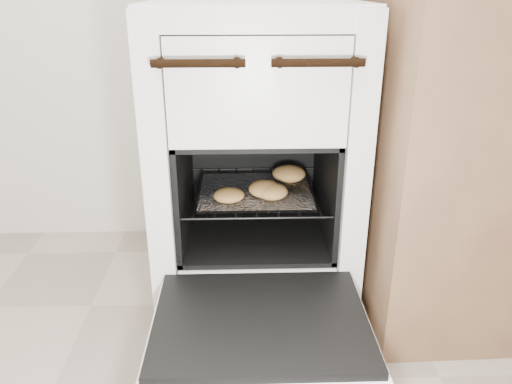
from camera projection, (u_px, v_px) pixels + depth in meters
The scene contains 5 objects.
stove at pixel (255, 160), 1.56m from camera, with size 0.59×0.66×0.90m.
oven_door at pixel (261, 323), 1.20m from camera, with size 0.53×0.41×0.04m.
oven_rack at pixel (255, 191), 1.53m from camera, with size 0.43×0.41×0.01m.
foil_sheet at pixel (255, 191), 1.51m from camera, with size 0.33×0.29×0.01m, color white.
baked_rolls at pixel (269, 185), 1.49m from camera, with size 0.32×0.29×0.05m.
Camera 1 is at (0.15, -0.31, 0.95)m, focal length 35.00 mm.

